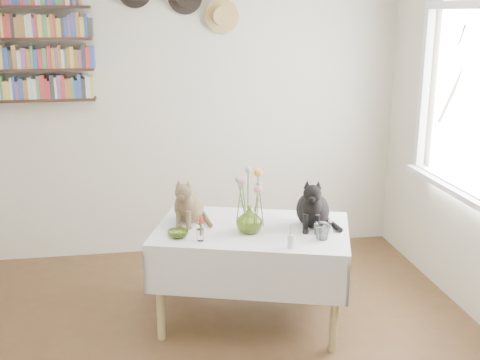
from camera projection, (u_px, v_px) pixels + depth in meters
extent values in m
cube|color=beige|center=(170.00, 113.00, 5.15)|extent=(4.04, 0.04, 2.54)
cube|color=white|center=(477.00, 102.00, 4.00)|extent=(0.01, 1.40, 1.20)
cube|color=white|center=(467.00, 193.00, 4.17)|extent=(0.06, 1.52, 0.06)
cube|color=white|center=(427.00, 89.00, 4.70)|extent=(0.06, 0.06, 1.20)
cube|color=white|center=(463.00, 193.00, 4.17)|extent=(0.12, 1.50, 0.04)
cube|color=white|center=(252.00, 232.00, 4.04)|extent=(1.47, 1.17, 0.05)
cylinder|color=tan|center=(160.00, 295.00, 3.89)|extent=(0.05, 0.05, 0.63)
cylinder|color=tan|center=(335.00, 306.00, 3.74)|extent=(0.05, 0.05, 0.63)
cylinder|color=tan|center=(183.00, 255.00, 4.52)|extent=(0.05, 0.05, 0.63)
cylinder|color=tan|center=(333.00, 264.00, 4.37)|extent=(0.05, 0.05, 0.63)
imported|color=#91AC3D|center=(249.00, 219.00, 3.92)|extent=(0.19, 0.19, 0.18)
imported|color=#91AC3D|center=(178.00, 234.00, 3.86)|extent=(0.19, 0.19, 0.04)
imported|color=white|center=(322.00, 232.00, 3.81)|extent=(0.12, 0.12, 0.10)
cylinder|color=white|center=(291.00, 241.00, 3.67)|extent=(0.04, 0.04, 0.09)
cylinder|color=white|center=(291.00, 229.00, 3.65)|extent=(0.02, 0.02, 0.07)
cylinder|color=white|center=(200.00, 235.00, 3.79)|extent=(0.05, 0.05, 0.08)
cone|color=white|center=(330.00, 227.00, 3.94)|extent=(0.05, 0.05, 0.07)
sphere|color=beige|center=(330.00, 221.00, 3.93)|extent=(0.03, 0.03, 0.03)
cylinder|color=#4C7233|center=(245.00, 203.00, 3.90)|extent=(0.01, 0.01, 0.30)
sphere|color=pink|center=(245.00, 181.00, 3.86)|extent=(0.07, 0.07, 0.07)
cylinder|color=#4C7233|center=(256.00, 207.00, 3.89)|extent=(0.01, 0.01, 0.26)
sphere|color=pink|center=(256.00, 188.00, 3.85)|extent=(0.06, 0.06, 0.06)
cylinder|color=#4C7233|center=(258.00, 199.00, 3.93)|extent=(0.01, 0.01, 0.34)
sphere|color=orange|center=(258.00, 173.00, 3.88)|extent=(0.06, 0.06, 0.06)
cylinder|color=#4C7233|center=(239.00, 201.00, 3.92)|extent=(0.01, 0.01, 0.31)
sphere|color=orange|center=(239.00, 178.00, 3.88)|extent=(0.05, 0.05, 0.05)
cylinder|color=#4C7233|center=(248.00, 196.00, 3.93)|extent=(0.01, 0.01, 0.37)
sphere|color=#999E93|center=(248.00, 169.00, 3.88)|extent=(0.04, 0.04, 0.04)
cylinder|color=#4C7233|center=(243.00, 203.00, 3.85)|extent=(0.01, 0.01, 0.33)
sphere|color=#999E93|center=(243.00, 178.00, 3.81)|extent=(0.04, 0.04, 0.04)
cylinder|color=#4C7233|center=(261.00, 205.00, 3.87)|extent=(0.01, 0.01, 0.29)
sphere|color=#999E93|center=(261.00, 184.00, 3.83)|extent=(0.04, 0.04, 0.04)
cube|color=#311D13|center=(32.00, 100.00, 4.83)|extent=(1.00, 0.16, 0.02)
cube|color=#311D13|center=(30.00, 70.00, 4.77)|extent=(1.00, 0.16, 0.02)
cube|color=#311D13|center=(27.00, 39.00, 4.70)|extent=(1.00, 0.16, 0.02)
cube|color=#311D13|center=(24.00, 7.00, 4.64)|extent=(1.00, 0.16, 0.02)
cylinder|color=#AA914C|center=(222.00, 16.00, 4.95)|extent=(0.28, 0.02, 0.28)
cylinder|color=#AA914C|center=(222.00, 16.00, 4.91)|extent=(0.16, 0.08, 0.16)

